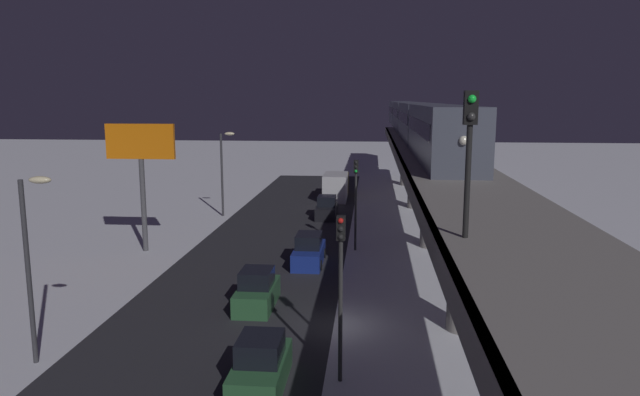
# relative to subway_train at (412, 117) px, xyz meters

# --- Properties ---
(ground_plane) EXTENTS (240.00, 240.00, 0.00)m
(ground_plane) POSITION_rel_subway_train_xyz_m (6.12, 38.46, -8.57)
(ground_plane) COLOR white
(avenue_asphalt) EXTENTS (11.00, 107.31, 0.01)m
(avenue_asphalt) POSITION_rel_subway_train_xyz_m (11.42, 38.46, -8.56)
(avenue_asphalt) COLOR #28282D
(avenue_asphalt) RESTS_ON ground_plane
(elevated_railway) EXTENTS (5.00, 107.31, 6.79)m
(elevated_railway) POSITION_rel_subway_train_xyz_m (0.09, 38.46, -2.70)
(elevated_railway) COLOR gray
(elevated_railway) RESTS_ON ground_plane
(subway_train) EXTENTS (2.94, 74.07, 3.40)m
(subway_train) POSITION_rel_subway_train_xyz_m (0.00, 0.00, 0.00)
(subway_train) COLOR #4C5160
(subway_train) RESTS_ON elevated_railway
(rail_signal) EXTENTS (0.36, 0.41, 4.00)m
(rail_signal) POSITION_rel_subway_train_xyz_m (1.64, 48.57, 0.95)
(rail_signal) COLOR black
(rail_signal) RESTS_ON elevated_railway
(sedan_blue) EXTENTS (1.91, 4.63, 1.97)m
(sedan_blue) POSITION_rel_subway_train_xyz_m (8.22, 28.18, -7.78)
(sedan_blue) COLOR navy
(sedan_blue) RESTS_ON ground_plane
(sedan_black) EXTENTS (1.80, 4.23, 1.97)m
(sedan_black) POSITION_rel_subway_train_xyz_m (8.22, 13.30, -7.77)
(sedan_black) COLOR black
(sedan_black) RESTS_ON ground_plane
(sedan_green) EXTENTS (1.80, 4.07, 1.97)m
(sedan_green) POSITION_rel_subway_train_xyz_m (8.22, 44.67, -7.77)
(sedan_green) COLOR #2D6038
(sedan_green) RESTS_ON ground_plane
(sedan_green_2) EXTENTS (1.80, 4.01, 1.97)m
(sedan_green_2) POSITION_rel_subway_train_xyz_m (10.02, 36.31, -7.77)
(sedan_green_2) COLOR #2D6038
(sedan_green_2) RESTS_ON ground_plane
(box_truck) EXTENTS (2.40, 7.40, 2.80)m
(box_truck) POSITION_rel_subway_train_xyz_m (8.02, 3.16, -7.22)
(box_truck) COLOR gold
(box_truck) RESTS_ON ground_plane
(traffic_light_near) EXTENTS (0.32, 0.44, 6.40)m
(traffic_light_near) POSITION_rel_subway_train_xyz_m (5.32, 43.92, -4.37)
(traffic_light_near) COLOR #2D2D2D
(traffic_light_near) RESTS_ON ground_plane
(traffic_light_mid) EXTENTS (0.32, 0.44, 6.40)m
(traffic_light_mid) POSITION_rel_subway_train_xyz_m (5.32, 24.53, -4.37)
(traffic_light_mid) COLOR #2D2D2D
(traffic_light_mid) RESTS_ON ground_plane
(commercial_billboard) EXTENTS (4.80, 0.36, 8.90)m
(commercial_billboard) POSITION_rel_subway_train_xyz_m (20.04, 26.00, -1.74)
(commercial_billboard) COLOR #4C4C51
(commercial_billboard) RESTS_ON ground_plane
(street_lamp_near) EXTENTS (1.35, 0.44, 7.65)m
(street_lamp_near) POSITION_rel_subway_train_xyz_m (17.50, 43.46, -3.75)
(street_lamp_near) COLOR #38383D
(street_lamp_near) RESTS_ON ground_plane
(street_lamp_far) EXTENTS (1.35, 0.44, 7.65)m
(street_lamp_far) POSITION_rel_subway_train_xyz_m (17.50, 13.46, -3.75)
(street_lamp_far) COLOR #38383D
(street_lamp_far) RESTS_ON ground_plane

